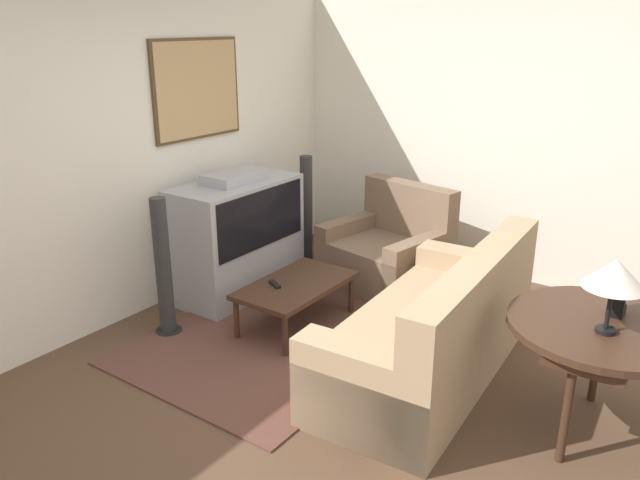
% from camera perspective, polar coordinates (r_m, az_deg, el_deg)
% --- Properties ---
extents(ground_plane, '(12.00, 12.00, 0.00)m').
position_cam_1_polar(ground_plane, '(4.36, 2.12, -13.53)').
color(ground_plane, brown).
extents(wall_back, '(12.00, 0.10, 2.70)m').
position_cam_1_polar(wall_back, '(5.25, -17.61, 7.35)').
color(wall_back, silver).
rests_on(wall_back, ground_plane).
extents(wall_right, '(0.06, 12.00, 2.70)m').
position_cam_1_polar(wall_right, '(6.13, 16.07, 9.06)').
color(wall_right, silver).
rests_on(wall_right, ground_plane).
extents(area_rug, '(2.51, 1.73, 0.01)m').
position_cam_1_polar(area_rug, '(5.11, -3.05, -8.19)').
color(area_rug, brown).
rests_on(area_rug, ground_plane).
extents(tv, '(1.21, 0.61, 1.13)m').
position_cam_1_polar(tv, '(5.67, -7.56, 0.31)').
color(tv, '#9E9EA3').
rests_on(tv, ground_plane).
extents(couch, '(2.13, 1.01, 0.93)m').
position_cam_1_polar(couch, '(4.45, 10.46, -8.33)').
color(couch, tan).
rests_on(couch, ground_plane).
extents(armchair, '(1.05, 1.14, 0.93)m').
position_cam_1_polar(armchair, '(5.90, 6.22, -1.26)').
color(armchair, brown).
rests_on(armchair, ground_plane).
extents(coffee_table, '(1.01, 0.58, 0.38)m').
position_cam_1_polar(coffee_table, '(5.05, -2.21, -4.34)').
color(coffee_table, '#3D2619').
rests_on(coffee_table, ground_plane).
extents(console_table, '(1.07, 1.07, 0.73)m').
position_cam_1_polar(console_table, '(3.98, 24.41, -7.80)').
color(console_table, '#3D2619').
rests_on(console_table, ground_plane).
extents(table_lamp, '(0.33, 0.33, 0.44)m').
position_cam_1_polar(table_lamp, '(3.72, 25.35, -2.87)').
color(table_lamp, black).
rests_on(table_lamp, console_table).
extents(mantel_clock, '(0.13, 0.10, 0.19)m').
position_cam_1_polar(mantel_clock, '(4.06, 25.61, -4.94)').
color(mantel_clock, black).
rests_on(mantel_clock, console_table).
extents(remote, '(0.11, 0.16, 0.02)m').
position_cam_1_polar(remote, '(4.99, -4.15, -4.05)').
color(remote, black).
rests_on(remote, coffee_table).
extents(speaker_tower_left, '(0.21, 0.21, 1.12)m').
position_cam_1_polar(speaker_tower_left, '(5.01, -14.12, -2.73)').
color(speaker_tower_left, black).
rests_on(speaker_tower_left, ground_plane).
extents(speaker_tower_right, '(0.21, 0.21, 1.12)m').
position_cam_1_polar(speaker_tower_right, '(6.30, -1.26, 2.45)').
color(speaker_tower_right, black).
rests_on(speaker_tower_right, ground_plane).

